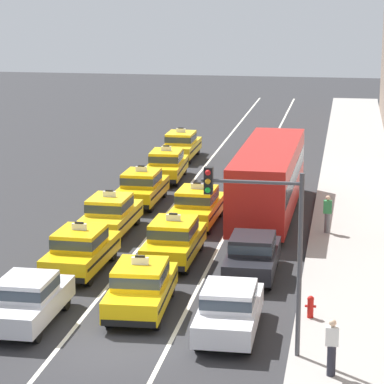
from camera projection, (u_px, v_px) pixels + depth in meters
ground_plane at (114, 346)px, 27.16m from camera, size 160.00×160.00×0.00m
lane_stripe_left_center at (183, 194)px, 46.62m from camera, size 0.14×80.00×0.01m
lane_stripe_center_right at (245, 196)px, 46.09m from camera, size 0.14×80.00×0.01m
sidewalk_curb at (357, 225)px, 40.34m from camera, size 4.00×90.00×0.15m
sedan_left_nearest at (28, 299)px, 28.70m from camera, size 1.76×4.30×1.58m
taxi_left_second at (81, 249)px, 33.91m from camera, size 1.92×4.60×1.96m
taxi_left_third at (110, 214)px, 39.09m from camera, size 1.86×4.58×1.96m
taxi_left_fourth at (142, 187)px, 44.27m from camera, size 1.84×4.57×1.96m
taxi_left_fifth at (167, 165)px, 49.63m from camera, size 2.00×4.63×1.96m
taxi_left_sixth at (181, 145)px, 55.65m from camera, size 1.84×4.57×1.96m
taxi_center_nearest at (141, 286)px, 29.81m from camera, size 2.02×4.64×1.96m
taxi_center_second at (174, 239)px, 35.21m from camera, size 1.86×4.58×1.96m
taxi_center_third at (197, 205)px, 40.56m from camera, size 1.94×4.61×1.96m
sedan_right_nearest at (229, 308)px, 27.87m from camera, size 1.81×4.32×1.58m
sedan_right_second at (252, 254)px, 33.41m from camera, size 1.77×4.31×1.58m
bus_right_third at (268, 177)px, 42.02m from camera, size 2.68×11.23×3.22m
pedestrian_near_crosswalk at (327, 214)px, 38.69m from camera, size 0.36×0.24×1.62m
pedestrian_mid_block at (332, 347)px, 24.60m from camera, size 0.36×0.24×1.62m
fire_hydrant at (311, 306)px, 28.96m from camera, size 0.36×0.22×0.73m
traffic_light_pole at (266, 231)px, 25.44m from camera, size 2.87×0.33×5.58m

